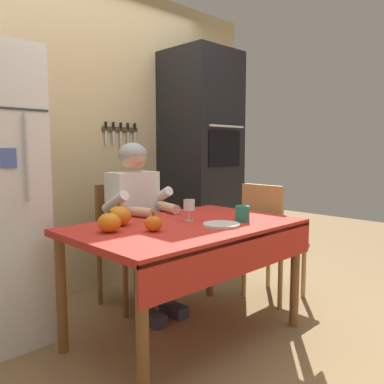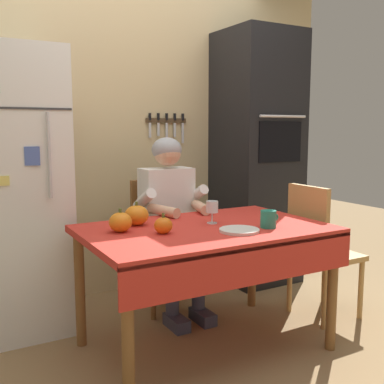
% 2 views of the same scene
% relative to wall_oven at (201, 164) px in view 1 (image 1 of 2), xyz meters
% --- Properties ---
extents(ground_plane, '(10.00, 10.00, 0.00)m').
position_rel_wall_oven_xyz_m(ground_plane, '(-1.05, -1.00, -1.05)').
color(ground_plane, '#93754C').
rests_on(ground_plane, ground).
extents(back_wall_assembly, '(3.70, 0.13, 2.60)m').
position_rel_wall_oven_xyz_m(back_wall_assembly, '(-1.00, 0.35, 0.25)').
color(back_wall_assembly, '#D1B784').
rests_on(back_wall_assembly, ground).
extents(wall_oven, '(0.60, 0.64, 2.10)m').
position_rel_wall_oven_xyz_m(wall_oven, '(0.00, 0.00, 0.00)').
color(wall_oven, black).
rests_on(wall_oven, ground).
extents(dining_table, '(1.40, 0.90, 0.74)m').
position_rel_wall_oven_xyz_m(dining_table, '(-1.05, -0.92, -0.39)').
color(dining_table, brown).
rests_on(dining_table, ground).
extents(chair_behind_person, '(0.40, 0.40, 0.93)m').
position_rel_wall_oven_xyz_m(chair_behind_person, '(-0.98, -0.13, -0.54)').
color(chair_behind_person, brown).
rests_on(chair_behind_person, ground).
extents(seated_person, '(0.47, 0.55, 1.25)m').
position_rel_wall_oven_xyz_m(seated_person, '(-0.98, -0.32, -0.31)').
color(seated_person, '#38384C').
rests_on(seated_person, ground).
extents(chair_right_side, '(0.40, 0.40, 0.93)m').
position_rel_wall_oven_xyz_m(chair_right_side, '(-0.15, -0.90, -0.54)').
color(chair_right_side, tan).
rests_on(chair_right_side, ground).
extents(coffee_mug, '(0.12, 0.09, 0.10)m').
position_rel_wall_oven_xyz_m(coffee_mug, '(-0.75, -1.10, -0.26)').
color(coffee_mug, '#237F66').
rests_on(coffee_mug, dining_table).
extents(wine_glass, '(0.07, 0.07, 0.14)m').
position_rel_wall_oven_xyz_m(wine_glass, '(-0.97, -0.84, -0.21)').
color(wine_glass, white).
rests_on(wine_glass, dining_table).
extents(pumpkin_large, '(0.13, 0.13, 0.13)m').
position_rel_wall_oven_xyz_m(pumpkin_large, '(-1.53, -0.78, -0.26)').
color(pumpkin_large, orange).
rests_on(pumpkin_large, dining_table).
extents(pumpkin_medium, '(0.14, 0.14, 0.14)m').
position_rel_wall_oven_xyz_m(pumpkin_medium, '(-1.38, -0.66, -0.25)').
color(pumpkin_medium, orange).
rests_on(pumpkin_medium, dining_table).
extents(pumpkin_small, '(0.10, 0.10, 0.11)m').
position_rel_wall_oven_xyz_m(pumpkin_small, '(-1.34, -0.94, -0.27)').
color(pumpkin_small, orange).
rests_on(pumpkin_small, dining_table).
extents(serving_tray, '(0.22, 0.22, 0.02)m').
position_rel_wall_oven_xyz_m(serving_tray, '(-0.95, -1.10, -0.30)').
color(serving_tray, silver).
rests_on(serving_tray, dining_table).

